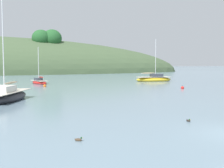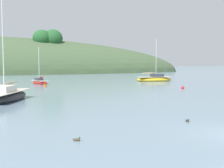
{
  "view_description": "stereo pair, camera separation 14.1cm",
  "coord_description": "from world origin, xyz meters",
  "px_view_note": "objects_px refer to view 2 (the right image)",
  "views": [
    {
      "loc": [
        -11.18,
        -12.17,
        3.73
      ],
      "look_at": [
        0.0,
        20.0,
        1.2
      ],
      "focal_mm": 48.33,
      "sensor_mm": 36.0,
      "label": 1
    },
    {
      "loc": [
        -11.05,
        -12.22,
        3.73
      ],
      "look_at": [
        0.0,
        20.0,
        1.2
      ],
      "focal_mm": 48.33,
      "sensor_mm": 36.0,
      "label": 2
    }
  ],
  "objects_px": {
    "mooring_buoy_channel": "(45,86)",
    "mooring_buoy_inner": "(183,88)",
    "duck_lone_right": "(187,121)",
    "duck_trailing": "(77,140)",
    "sailboat_yellow_far": "(154,79)",
    "sailboat_navy_dinghy": "(40,82)",
    "sailboat_cream_ketch": "(6,96)"
  },
  "relations": [
    {
      "from": "sailboat_cream_ketch",
      "to": "sailboat_yellow_far",
      "type": "bearing_deg",
      "value": 38.96
    },
    {
      "from": "sailboat_cream_ketch",
      "to": "mooring_buoy_inner",
      "type": "relative_size",
      "value": 20.59
    },
    {
      "from": "sailboat_cream_ketch",
      "to": "mooring_buoy_inner",
      "type": "height_order",
      "value": "sailboat_cream_ketch"
    },
    {
      "from": "mooring_buoy_channel",
      "to": "duck_trailing",
      "type": "height_order",
      "value": "mooring_buoy_channel"
    },
    {
      "from": "sailboat_yellow_far",
      "to": "mooring_buoy_inner",
      "type": "distance_m",
      "value": 16.02
    },
    {
      "from": "sailboat_navy_dinghy",
      "to": "duck_lone_right",
      "type": "distance_m",
      "value": 36.34
    },
    {
      "from": "sailboat_cream_ketch",
      "to": "duck_lone_right",
      "type": "distance_m",
      "value": 17.78
    },
    {
      "from": "sailboat_cream_ketch",
      "to": "duck_trailing",
      "type": "bearing_deg",
      "value": -78.66
    },
    {
      "from": "mooring_buoy_channel",
      "to": "sailboat_cream_ketch",
      "type": "bearing_deg",
      "value": -109.11
    },
    {
      "from": "sailboat_cream_ketch",
      "to": "duck_trailing",
      "type": "relative_size",
      "value": 28.37
    },
    {
      "from": "sailboat_navy_dinghy",
      "to": "sailboat_cream_ketch",
      "type": "xyz_separation_m",
      "value": [
        -5.22,
        -21.79,
        0.14
      ]
    },
    {
      "from": "duck_lone_right",
      "to": "sailboat_navy_dinghy",
      "type": "bearing_deg",
      "value": 98.82
    },
    {
      "from": "sailboat_yellow_far",
      "to": "sailboat_navy_dinghy",
      "type": "bearing_deg",
      "value": 179.3
    },
    {
      "from": "sailboat_cream_ketch",
      "to": "mooring_buoy_channel",
      "type": "bearing_deg",
      "value": 70.89
    },
    {
      "from": "sailboat_yellow_far",
      "to": "duck_trailing",
      "type": "distance_m",
      "value": 44.53
    },
    {
      "from": "sailboat_navy_dinghy",
      "to": "mooring_buoy_channel",
      "type": "bearing_deg",
      "value": -88.27
    },
    {
      "from": "sailboat_yellow_far",
      "to": "duck_lone_right",
      "type": "bearing_deg",
      "value": -113.94
    },
    {
      "from": "duck_lone_right",
      "to": "mooring_buoy_inner",
      "type": "bearing_deg",
      "value": 58.56
    },
    {
      "from": "sailboat_yellow_far",
      "to": "mooring_buoy_inner",
      "type": "bearing_deg",
      "value": -102.91
    },
    {
      "from": "sailboat_cream_ketch",
      "to": "mooring_buoy_inner",
      "type": "xyz_separation_m",
      "value": [
        23.05,
        5.92,
        -0.33
      ]
    },
    {
      "from": "sailboat_cream_ketch",
      "to": "duck_lone_right",
      "type": "relative_size",
      "value": 26.18
    },
    {
      "from": "mooring_buoy_inner",
      "to": "mooring_buoy_channel",
      "type": "bearing_deg",
      "value": 151.2
    },
    {
      "from": "sailboat_yellow_far",
      "to": "duck_lone_right",
      "type": "relative_size",
      "value": 19.49
    },
    {
      "from": "sailboat_navy_dinghy",
      "to": "sailboat_cream_ketch",
      "type": "bearing_deg",
      "value": -103.48
    },
    {
      "from": "sailboat_navy_dinghy",
      "to": "sailboat_yellow_far",
      "type": "xyz_separation_m",
      "value": [
        21.4,
        -0.26,
        0.11
      ]
    },
    {
      "from": "duck_trailing",
      "to": "duck_lone_right",
      "type": "xyz_separation_m",
      "value": [
        7.51,
        2.26,
        0.0
      ]
    },
    {
      "from": "sailboat_navy_dinghy",
      "to": "sailboat_cream_ketch",
      "type": "height_order",
      "value": "sailboat_cream_ketch"
    },
    {
      "from": "mooring_buoy_channel",
      "to": "mooring_buoy_inner",
      "type": "bearing_deg",
      "value": -28.8
    },
    {
      "from": "sailboat_navy_dinghy",
      "to": "sailboat_yellow_far",
      "type": "relative_size",
      "value": 0.77
    },
    {
      "from": "duck_lone_right",
      "to": "mooring_buoy_channel",
      "type": "bearing_deg",
      "value": 100.26
    },
    {
      "from": "mooring_buoy_channel",
      "to": "duck_lone_right",
      "type": "relative_size",
      "value": 1.27
    },
    {
      "from": "mooring_buoy_inner",
      "to": "mooring_buoy_channel",
      "type": "xyz_separation_m",
      "value": [
        -17.64,
        9.7,
        0.0
      ]
    }
  ]
}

